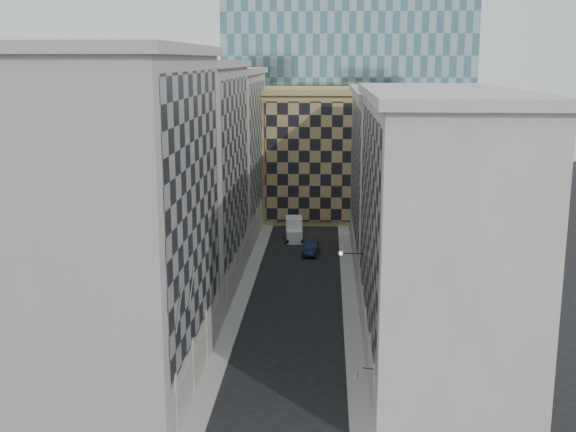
% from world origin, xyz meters
% --- Properties ---
extents(sidewalk_west, '(1.50, 100.00, 0.15)m').
position_xyz_m(sidewalk_west, '(-5.25, 30.00, 0.07)').
color(sidewalk_west, '#999994').
rests_on(sidewalk_west, ground).
extents(sidewalk_east, '(1.50, 100.00, 0.15)m').
position_xyz_m(sidewalk_east, '(5.25, 30.00, 0.07)').
color(sidewalk_east, '#999994').
rests_on(sidewalk_east, ground).
extents(bldg_left_a, '(10.80, 22.80, 23.70)m').
position_xyz_m(bldg_left_a, '(-10.88, 11.00, 11.82)').
color(bldg_left_a, '#A7A197').
rests_on(bldg_left_a, ground).
extents(bldg_left_b, '(10.80, 22.80, 22.70)m').
position_xyz_m(bldg_left_b, '(-10.88, 33.00, 11.32)').
color(bldg_left_b, '#99958E').
rests_on(bldg_left_b, ground).
extents(bldg_left_c, '(10.80, 22.80, 21.70)m').
position_xyz_m(bldg_left_c, '(-10.88, 55.00, 10.83)').
color(bldg_left_c, '#A7A197').
rests_on(bldg_left_c, ground).
extents(bldg_right_a, '(10.80, 26.80, 20.70)m').
position_xyz_m(bldg_right_a, '(10.88, 15.00, 10.32)').
color(bldg_right_a, '#AEA99F').
rests_on(bldg_right_a, ground).
extents(bldg_right_b, '(10.80, 28.80, 19.70)m').
position_xyz_m(bldg_right_b, '(10.89, 42.00, 9.85)').
color(bldg_right_b, '#AEA99F').
rests_on(bldg_right_b, ground).
extents(tan_block, '(16.80, 14.80, 18.80)m').
position_xyz_m(tan_block, '(2.00, 67.90, 9.44)').
color(tan_block, tan).
rests_on(tan_block, ground).
extents(church_tower, '(7.20, 7.20, 51.50)m').
position_xyz_m(church_tower, '(0.00, 82.00, 26.95)').
color(church_tower, '#2D2923').
rests_on(church_tower, ground).
extents(flagpoles_left, '(0.10, 6.33, 2.33)m').
position_xyz_m(flagpoles_left, '(-5.90, 6.00, 8.00)').
color(flagpoles_left, gray).
rests_on(flagpoles_left, ground).
extents(bracket_lamp, '(1.98, 0.36, 0.36)m').
position_xyz_m(bracket_lamp, '(4.38, 24.00, 6.20)').
color(bracket_lamp, black).
rests_on(bracket_lamp, ground).
extents(box_truck, '(2.44, 5.20, 2.77)m').
position_xyz_m(box_truck, '(-1.25, 53.38, 1.21)').
color(box_truck, white).
rests_on(box_truck, ground).
extents(dark_car, '(1.95, 4.73, 1.52)m').
position_xyz_m(dark_car, '(1.05, 46.24, 0.76)').
color(dark_car, '#0E1936').
rests_on(dark_car, ground).
extents(shop_sign, '(1.15, 0.62, 0.70)m').
position_xyz_m(shop_sign, '(4.98, 4.61, 3.84)').
color(shop_sign, black).
rests_on(shop_sign, ground).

